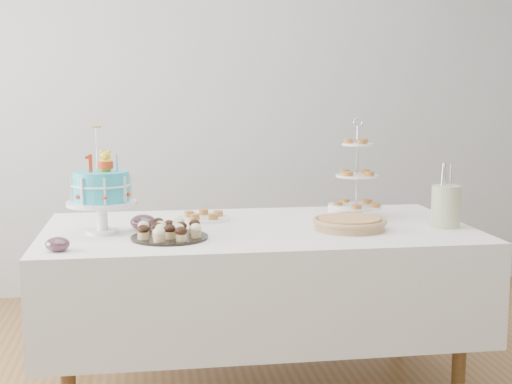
{
  "coord_description": "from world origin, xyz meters",
  "views": [
    {
      "loc": [
        -0.49,
        -2.84,
        1.38
      ],
      "look_at": [
        -0.01,
        0.3,
        0.93
      ],
      "focal_mm": 50.0,
      "sensor_mm": 36.0,
      "label": 1
    }
  ],
  "objects": [
    {
      "name": "walls",
      "position": [
        0.0,
        0.0,
        1.35
      ],
      "size": [
        5.04,
        4.04,
        2.7
      ],
      "color": "#A4A7A9",
      "rests_on": "floor"
    },
    {
      "name": "table",
      "position": [
        0.0,
        0.3,
        0.54
      ],
      "size": [
        1.92,
        1.02,
        0.77
      ],
      "color": "white",
      "rests_on": "floor"
    },
    {
      "name": "birthday_cake",
      "position": [
        -0.69,
        0.25,
        0.9
      ],
      "size": [
        0.3,
        0.3,
        0.46
      ],
      "rotation": [
        0.0,
        0.0,
        0.17
      ],
      "color": "white",
      "rests_on": "table"
    },
    {
      "name": "cupcake_tray",
      "position": [
        -0.41,
        0.1,
        0.81
      ],
      "size": [
        0.32,
        0.32,
        0.07
      ],
      "color": "black",
      "rests_on": "table"
    },
    {
      "name": "pie",
      "position": [
        0.39,
        0.18,
        0.8
      ],
      "size": [
        0.33,
        0.33,
        0.05
      ],
      "color": "tan",
      "rests_on": "table"
    },
    {
      "name": "tiered_stand",
      "position": [
        0.51,
        0.46,
        0.97
      ],
      "size": [
        0.25,
        0.25,
        0.49
      ],
      "color": "silver",
      "rests_on": "table"
    },
    {
      "name": "plate_stack",
      "position": [
        0.46,
        0.47,
        0.8
      ],
      "size": [
        0.17,
        0.17,
        0.07
      ],
      "color": "white",
      "rests_on": "table"
    },
    {
      "name": "pastry_plate",
      "position": [
        -0.23,
        0.52,
        0.79
      ],
      "size": [
        0.25,
        0.25,
        0.04
      ],
      "color": "white",
      "rests_on": "table"
    },
    {
      "name": "jam_bowl_a",
      "position": [
        -0.84,
        -0.07,
        0.8
      ],
      "size": [
        0.09,
        0.09,
        0.06
      ],
      "color": "silver",
      "rests_on": "table"
    },
    {
      "name": "jam_bowl_b",
      "position": [
        -0.52,
        0.32,
        0.8
      ],
      "size": [
        0.11,
        0.11,
        0.07
      ],
      "color": "silver",
      "rests_on": "table"
    },
    {
      "name": "utensil_pitcher",
      "position": [
        0.84,
        0.17,
        0.87
      ],
      "size": [
        0.14,
        0.13,
        0.29
      ],
      "rotation": [
        0.0,
        0.0,
        -0.02
      ],
      "color": "beige",
      "rests_on": "table"
    }
  ]
}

